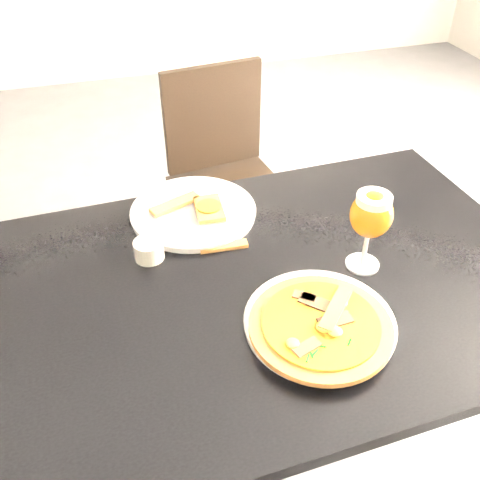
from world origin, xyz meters
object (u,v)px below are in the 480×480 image
object	(u,v)px
dining_table	(270,309)
beer_glass	(371,215)
pizza	(320,325)
chair_far	(226,176)

from	to	relation	value
dining_table	beer_glass	xyz separation A→B (m)	(0.20, -0.01, 0.22)
pizza	beer_glass	size ratio (longest dim) A/B	1.45
beer_glass	chair_far	bearing A→B (deg)	94.15
chair_far	pizza	distance (m)	1.10
pizza	beer_glass	xyz separation A→B (m)	(0.17, 0.16, 0.11)
dining_table	chair_far	xyz separation A→B (m)	(0.14, 0.88, -0.19)
chair_far	beer_glass	world-z (taller)	beer_glass
pizza	beer_glass	bearing A→B (deg)	42.73
dining_table	chair_far	size ratio (longest dim) A/B	1.44
dining_table	beer_glass	distance (m)	0.30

